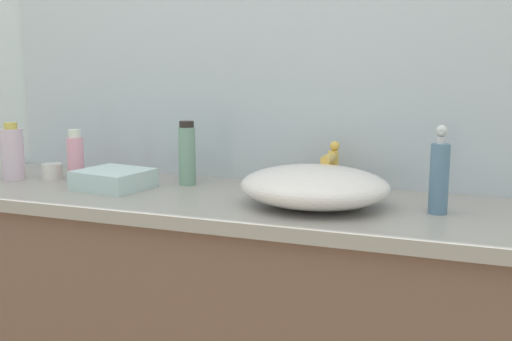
% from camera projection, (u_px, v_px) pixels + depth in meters
% --- Properties ---
extents(bathroom_wall_rear, '(6.00, 0.06, 2.60)m').
position_uv_depth(bathroom_wall_rear, '(273.00, 37.00, 1.84)').
color(bathroom_wall_rear, silver).
rests_on(bathroom_wall_rear, ground).
extents(vanity_counter, '(1.71, 0.51, 0.86)m').
position_uv_depth(vanity_counter, '(206.00, 339.00, 1.76)').
color(vanity_counter, brown).
rests_on(vanity_counter, ground).
extents(wall_mirror_panel, '(1.62, 0.01, 0.97)m').
position_uv_depth(wall_mirror_panel, '(238.00, 20.00, 1.83)').
color(wall_mirror_panel, '#B2BCC6').
rests_on(wall_mirror_panel, vanity_counter).
extents(sink_basin, '(0.38, 0.33, 0.10)m').
position_uv_depth(sink_basin, '(314.00, 186.00, 1.53)').
color(sink_basin, silver).
rests_on(sink_basin, vanity_counter).
extents(faucet, '(0.03, 0.13, 0.14)m').
position_uv_depth(faucet, '(332.00, 164.00, 1.70)').
color(faucet, gold).
rests_on(faucet, vanity_counter).
extents(soap_dispenser, '(0.05, 0.05, 0.21)m').
position_uv_depth(soap_dispenser, '(439.00, 175.00, 1.45)').
color(soap_dispenser, slate).
rests_on(soap_dispenser, vanity_counter).
extents(lotion_bottle, '(0.05, 0.05, 0.19)m').
position_uv_depth(lotion_bottle, '(187.00, 154.00, 1.80)').
color(lotion_bottle, gray).
rests_on(lotion_bottle, vanity_counter).
extents(perfume_bottle, '(0.05, 0.05, 0.16)m').
position_uv_depth(perfume_bottle, '(76.00, 157.00, 1.85)').
color(perfume_bottle, pink).
rests_on(perfume_bottle, vanity_counter).
extents(spray_can, '(0.07, 0.07, 0.18)m').
position_uv_depth(spray_can, '(12.00, 153.00, 1.88)').
color(spray_can, silver).
rests_on(spray_can, vanity_counter).
extents(candle_jar, '(0.06, 0.06, 0.05)m').
position_uv_depth(candle_jar, '(52.00, 171.00, 1.91)').
color(candle_jar, silver).
rests_on(candle_jar, vanity_counter).
extents(folded_hand_towel, '(0.22, 0.20, 0.06)m').
position_uv_depth(folded_hand_towel, '(114.00, 179.00, 1.75)').
color(folded_hand_towel, silver).
rests_on(folded_hand_towel, vanity_counter).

